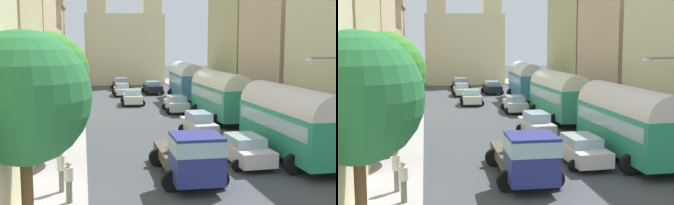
{
  "view_description": "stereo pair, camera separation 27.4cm",
  "coord_description": "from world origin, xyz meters",
  "views": [
    {
      "loc": [
        -6.06,
        -12.29,
        6.31
      ],
      "look_at": [
        0.0,
        19.95,
        1.86
      ],
      "focal_mm": 48.24,
      "sensor_mm": 36.0,
      "label": 1
    },
    {
      "loc": [
        -5.79,
        -12.34,
        6.31
      ],
      "look_at": [
        0.0,
        19.95,
        1.86
      ],
      "focal_mm": 48.24,
      "sensor_mm": 36.0,
      "label": 2
    }
  ],
  "objects": [
    {
      "name": "streetlamp_near",
      "position": [
        6.18,
        8.09,
        3.45
      ],
      "size": [
        2.01,
        0.28,
        5.61
      ],
      "color": "gray",
      "rests_on": "ground"
    },
    {
      "name": "building_left_4",
      "position": [
        -11.12,
        48.88,
        5.66
      ],
      "size": [
        5.76,
        9.04,
        11.26
      ],
      "color": "tan",
      "rests_on": "ground"
    },
    {
      "name": "distant_church",
      "position": [
        -0.0,
        55.69,
        6.04
      ],
      "size": [
        11.51,
        6.35,
        16.9
      ],
      "color": "beige",
      "rests_on": "ground"
    },
    {
      "name": "building_right_3",
      "position": [
        10.95,
        34.54,
        6.38
      ],
      "size": [
        5.38,
        10.39,
        12.7
      ],
      "color": "tan",
      "rests_on": "ground"
    },
    {
      "name": "roadside_tree_1",
      "position": [
        -7.9,
        11.79,
        4.66
      ],
      "size": [
        4.35,
        4.35,
        6.85
      ],
      "color": "brown",
      "rests_on": "ground"
    },
    {
      "name": "pedestrian_1",
      "position": [
        -7.18,
        17.93,
        1.03
      ],
      "size": [
        0.35,
        0.35,
        1.78
      ],
      "color": "slate",
      "rests_on": "ground"
    },
    {
      "name": "sidewalk_right",
      "position": [
        7.25,
        27.0,
        0.07
      ],
      "size": [
        2.5,
        70.0,
        0.14
      ],
      "primitive_type": "cube",
      "color": "gray",
      "rests_on": "ground"
    },
    {
      "name": "building_left_3",
      "position": [
        -10.73,
        38.32,
        3.8
      ],
      "size": [
        4.46,
        10.1,
        7.6
      ],
      "color": "tan",
      "rests_on": "ground"
    },
    {
      "name": "pedestrian_4",
      "position": [
        -7.35,
        20.0,
        1.01
      ],
      "size": [
        0.53,
        0.53,
        1.78
      ],
      "color": "#73714F",
      "rests_on": "ground"
    },
    {
      "name": "car_4",
      "position": [
        1.43,
        16.48,
        0.81
      ],
      "size": [
        2.23,
        4.23,
        1.64
      ],
      "color": "silver",
      "rests_on": "ground"
    },
    {
      "name": "cargo_truck_0",
      "position": [
        -1.47,
        6.85,
        1.29
      ],
      "size": [
        3.0,
        6.74,
        2.45
      ],
      "color": "navy",
      "rests_on": "ground"
    },
    {
      "name": "pedestrian_0",
      "position": [
        -7.67,
        13.7,
        1.01
      ],
      "size": [
        0.39,
        0.39,
        1.78
      ],
      "color": "#262A44",
      "rests_on": "ground"
    },
    {
      "name": "roadside_tree_2",
      "position": [
        -7.9,
        19.69,
        4.57
      ],
      "size": [
        3.66,
        3.66,
        6.42
      ],
      "color": "brown",
      "rests_on": "ground"
    },
    {
      "name": "parked_bus_1",
      "position": [
        4.59,
        22.02,
        2.19
      ],
      "size": [
        3.39,
        8.56,
        3.95
      ],
      "color": "#329672",
      "rests_on": "ground"
    },
    {
      "name": "car_2",
      "position": [
        -1.28,
        46.65,
        0.79
      ],
      "size": [
        2.52,
        3.83,
        1.59
      ],
      "color": "black",
      "rests_on": "ground"
    },
    {
      "name": "car_6",
      "position": [
        2.17,
        41.66,
        0.78
      ],
      "size": [
        2.45,
        4.43,
        1.52
      ],
      "color": "black",
      "rests_on": "ground"
    },
    {
      "name": "car_3",
      "position": [
        2.07,
        9.41,
        0.76
      ],
      "size": [
        2.46,
        4.31,
        1.5
      ],
      "color": "silver",
      "rests_on": "ground"
    },
    {
      "name": "parked_bus_2",
      "position": [
        4.78,
        35.01,
        2.25
      ],
      "size": [
        3.46,
        8.49,
        4.06
      ],
      "color": "teal",
      "rests_on": "ground"
    },
    {
      "name": "pedestrian_2",
      "position": [
        -7.06,
        6.22,
        1.1
      ],
      "size": [
        0.45,
        0.45,
        1.9
      ],
      "color": "slate",
      "rests_on": "ground"
    },
    {
      "name": "car_1",
      "position": [
        -1.67,
        40.21,
        0.74
      ],
      "size": [
        2.25,
        3.87,
        1.47
      ],
      "color": "silver",
      "rests_on": "ground"
    },
    {
      "name": "building_left_2",
      "position": [
        -10.99,
        25.57,
        7.4
      ],
      "size": [
        5.48,
        14.83,
        14.73
      ],
      "color": "tan",
      "rests_on": "ground"
    },
    {
      "name": "car_0",
      "position": [
        -1.28,
        32.37,
        0.78
      ],
      "size": [
        2.49,
        3.73,
        1.56
      ],
      "color": "silver",
      "rests_on": "ground"
    },
    {
      "name": "roadside_tree_0",
      "position": [
        -7.9,
        2.06,
        4.57
      ],
      "size": [
        4.22,
        4.22,
        6.7
      ],
      "color": "brown",
      "rests_on": "ground"
    },
    {
      "name": "pedestrian_3",
      "position": [
        -6.71,
        4.85,
        1.01
      ],
      "size": [
        0.41,
        0.41,
        1.77
      ],
      "color": "#6A6E59",
      "rests_on": "ground"
    },
    {
      "name": "ground_plane",
      "position": [
        0.0,
        27.0,
        0.0
      ],
      "size": [
        154.0,
        154.0,
        0.0
      ],
      "primitive_type": "plane",
      "color": "#3F4347"
    },
    {
      "name": "parked_bus_0",
      "position": [
        4.79,
        9.86,
        2.17
      ],
      "size": [
        3.45,
        8.79,
        3.95
      ],
      "color": "#29916F",
      "rests_on": "ground"
    },
    {
      "name": "car_5",
      "position": [
        2.11,
        27.07,
        0.75
      ],
      "size": [
        2.42,
        4.15,
        1.47
      ],
      "color": "silver",
      "rests_on": "ground"
    },
    {
      "name": "building_right_2",
      "position": [
        11.5,
        24.28,
        5.68
      ],
      "size": [
        6.59,
        9.27,
        11.31
      ],
      "color": "#C9AD88",
      "rests_on": "ground"
    },
    {
      "name": "sidewalk_left",
      "position": [
        -7.25,
        27.0,
        0.07
      ],
      "size": [
        2.5,
        70.0,
        0.14
      ],
      "primitive_type": "cube",
      "color": "#A9A1A3",
      "rests_on": "ground"
    }
  ]
}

